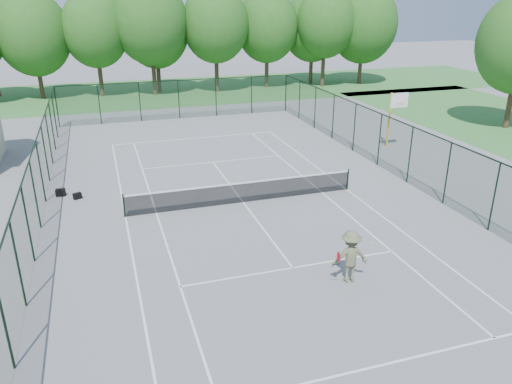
{
  "coord_description": "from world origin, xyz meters",
  "views": [
    {
      "loc": [
        -6.08,
        -21.06,
        9.31
      ],
      "look_at": [
        0.0,
        -2.0,
        1.3
      ],
      "focal_mm": 35.0,
      "sensor_mm": 36.0,
      "label": 1
    }
  ],
  "objects_px": {
    "tennis_player": "(350,256)",
    "sports_bag_a": "(61,193)",
    "tennis_net": "(243,191)",
    "basketball_goal": "(395,109)"
  },
  "relations": [
    {
      "from": "basketball_goal",
      "to": "sports_bag_a",
      "type": "relative_size",
      "value": 8.23
    },
    {
      "from": "sports_bag_a",
      "to": "tennis_net",
      "type": "bearing_deg",
      "value": -16.24
    },
    {
      "from": "basketball_goal",
      "to": "sports_bag_a",
      "type": "bearing_deg",
      "value": -174.01
    },
    {
      "from": "basketball_goal",
      "to": "tennis_net",
      "type": "bearing_deg",
      "value": -154.01
    },
    {
      "from": "tennis_net",
      "to": "basketball_goal",
      "type": "distance_m",
      "value": 12.95
    },
    {
      "from": "basketball_goal",
      "to": "tennis_player",
      "type": "bearing_deg",
      "value": -126.69
    },
    {
      "from": "sports_bag_a",
      "to": "tennis_player",
      "type": "height_order",
      "value": "tennis_player"
    },
    {
      "from": "tennis_player",
      "to": "sports_bag_a",
      "type": "bearing_deg",
      "value": 131.11
    },
    {
      "from": "tennis_net",
      "to": "sports_bag_a",
      "type": "bearing_deg",
      "value": 157.07
    },
    {
      "from": "tennis_net",
      "to": "tennis_player",
      "type": "height_order",
      "value": "tennis_player"
    }
  ]
}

